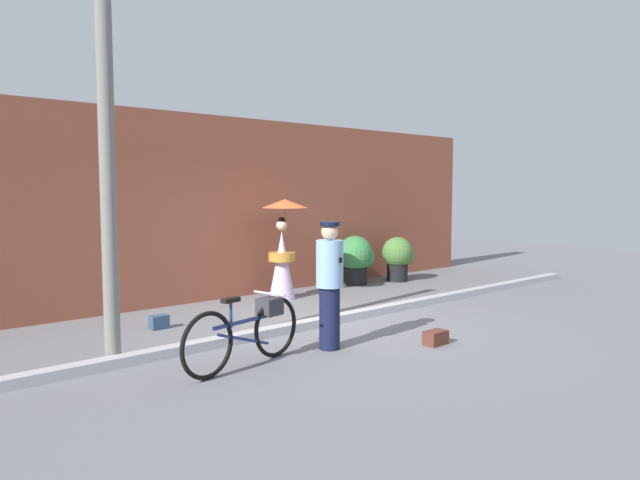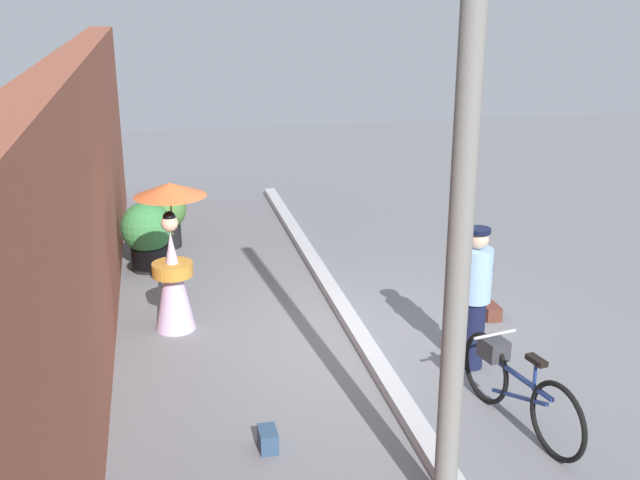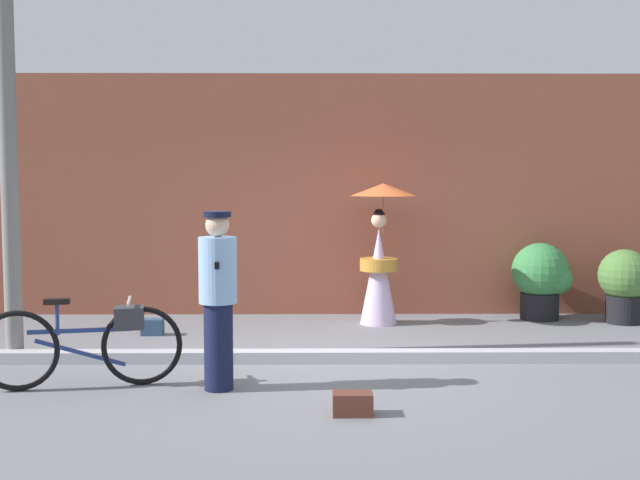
% 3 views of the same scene
% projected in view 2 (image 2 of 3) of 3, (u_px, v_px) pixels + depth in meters
% --- Properties ---
extents(ground_plane, '(30.00, 30.00, 0.00)m').
position_uv_depth(ground_plane, '(360.00, 342.00, 9.00)').
color(ground_plane, slate).
extents(building_wall, '(14.00, 0.40, 3.32)m').
position_uv_depth(building_wall, '(80.00, 224.00, 7.86)').
color(building_wall, brown).
rests_on(building_wall, ground_plane).
extents(sidewalk_curb, '(14.00, 0.20, 0.12)m').
position_uv_depth(sidewalk_curb, '(361.00, 337.00, 8.98)').
color(sidewalk_curb, '#B2B2B7').
rests_on(sidewalk_curb, ground_plane).
extents(bicycle_near_officer, '(1.78, 0.52, 0.82)m').
position_uv_depth(bicycle_near_officer, '(515.00, 384.00, 7.18)').
color(bicycle_near_officer, black).
rests_on(bicycle_near_officer, ground_plane).
extents(person_officer, '(0.34, 0.38, 1.60)m').
position_uv_depth(person_officer, '(475.00, 295.00, 8.16)').
color(person_officer, '#141938').
rests_on(person_officer, ground_plane).
extents(person_with_parasol, '(0.85, 0.85, 1.83)m').
position_uv_depth(person_with_parasol, '(172.00, 256.00, 9.08)').
color(person_with_parasol, silver).
rests_on(person_with_parasol, ground_plane).
extents(potted_plant_by_door, '(0.77, 0.75, 1.03)m').
position_uv_depth(potted_plant_by_door, '(148.00, 232.00, 11.18)').
color(potted_plant_by_door, black).
rests_on(potted_plant_by_door, ground_plane).
extents(potted_plant_small, '(0.69, 0.68, 0.97)m').
position_uv_depth(potted_plant_small, '(166.00, 214.00, 12.19)').
color(potted_plant_small, black).
rests_on(potted_plant_small, ground_plane).
extents(backpack_on_pavement, '(0.26, 0.16, 0.19)m').
position_uv_depth(backpack_on_pavement, '(268.00, 439.00, 6.88)').
color(backpack_on_pavement, navy).
rests_on(backpack_on_pavement, ground_plane).
extents(backpack_spare, '(0.32, 0.19, 0.18)m').
position_uv_depth(backpack_spare, '(490.00, 311.00, 9.63)').
color(backpack_spare, '#592D23').
rests_on(backpack_spare, ground_plane).
extents(utility_pole, '(0.18, 0.18, 4.80)m').
position_uv_depth(utility_pole, '(461.00, 225.00, 5.31)').
color(utility_pole, slate).
rests_on(utility_pole, ground_plane).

